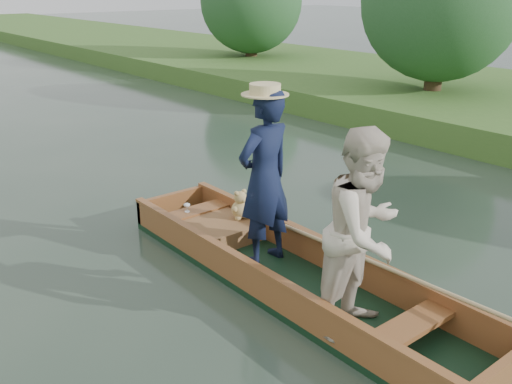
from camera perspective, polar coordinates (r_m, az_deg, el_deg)
ground at (r=6.48m, az=3.40°, el=-9.35°), size 120.00×120.00×0.00m
trees_far at (r=14.11m, az=-17.30°, el=16.77°), size 23.05×12.33×4.73m
punt at (r=5.95m, az=5.04°, el=-3.62°), size 1.18×5.00×2.16m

